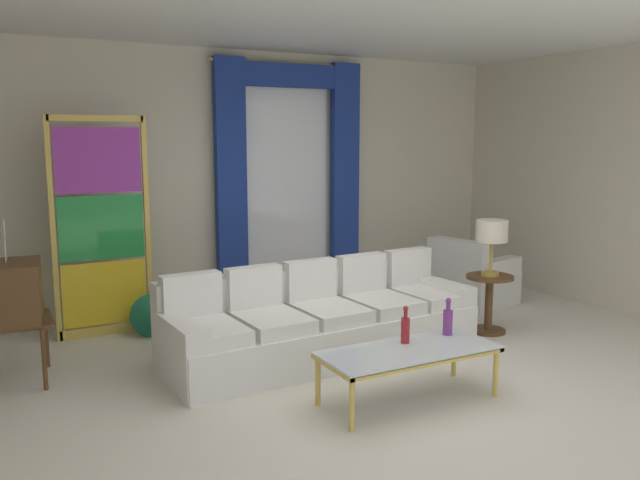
{
  "coord_description": "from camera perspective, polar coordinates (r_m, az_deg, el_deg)",
  "views": [
    {
      "loc": [
        -2.79,
        -4.3,
        1.98
      ],
      "look_at": [
        -0.03,
        0.9,
        1.05
      ],
      "focal_mm": 36.31,
      "sensor_mm": 36.0,
      "label": 1
    }
  ],
  "objects": [
    {
      "name": "coffee_table",
      "position": [
        4.99,
        7.83,
        -9.88
      ],
      "size": [
        1.37,
        0.58,
        0.41
      ],
      "color": "silver",
      "rests_on": "ground"
    },
    {
      "name": "round_side_table",
      "position": [
        6.87,
        14.67,
        -5.0
      ],
      "size": [
        0.48,
        0.48,
        0.59
      ],
      "color": "brown",
      "rests_on": "ground"
    },
    {
      "name": "couch_white_long",
      "position": [
        5.99,
        -0.05,
        -7.27
      ],
      "size": [
        2.96,
        1.08,
        0.86
      ],
      "color": "white",
      "rests_on": "ground"
    },
    {
      "name": "ceiling_slab",
      "position": [
        5.91,
        0.74,
        19.11
      ],
      "size": [
        8.0,
        7.6,
        0.04
      ],
      "primitive_type": "cube",
      "color": "white"
    },
    {
      "name": "armchair_white",
      "position": [
        8.02,
        13.14,
        -3.44
      ],
      "size": [
        0.97,
        0.96,
        0.8
      ],
      "color": "white",
      "rests_on": "ground"
    },
    {
      "name": "table_lamp_brass",
      "position": [
        6.74,
        14.9,
        0.56
      ],
      "size": [
        0.32,
        0.32,
        0.57
      ],
      "color": "#B29338",
      "rests_on": "round_side_table"
    },
    {
      "name": "peacock_figurine",
      "position": [
        6.69,
        -14.4,
        -6.57
      ],
      "size": [
        0.44,
        0.6,
        0.5
      ],
      "color": "beige",
      "rests_on": "ground"
    },
    {
      "name": "wall_rear",
      "position": [
        7.89,
        -7.22,
        5.42
      ],
      "size": [
        8.0,
        0.12,
        3.0
      ],
      "primitive_type": "cube",
      "color": "beige",
      "rests_on": "ground"
    },
    {
      "name": "vintage_tv",
      "position": [
        5.79,
        -25.74,
        -4.41
      ],
      "size": [
        0.62,
        0.65,
        1.35
      ],
      "color": "brown",
      "rests_on": "ground"
    },
    {
      "name": "bottle_blue_decanter",
      "position": [
        5.08,
        7.53,
        -7.72
      ],
      "size": [
        0.07,
        0.07,
        0.29
      ],
      "color": "maroon",
      "rests_on": "coffee_table"
    },
    {
      "name": "curtained_window",
      "position": [
        7.96,
        -2.68,
        7.25
      ],
      "size": [
        2.0,
        0.17,
        2.7
      ],
      "color": "white",
      "rests_on": "ground"
    },
    {
      "name": "wall_right",
      "position": [
        8.11,
        24.86,
        4.76
      ],
      "size": [
        0.12,
        7.0,
        3.0
      ],
      "primitive_type": "cube",
      "color": "beige",
      "rests_on": "ground"
    },
    {
      "name": "stained_glass_divider",
      "position": [
        6.78,
        -18.68,
        0.68
      ],
      "size": [
        0.95,
        0.05,
        2.2
      ],
      "color": "gold",
      "rests_on": "ground"
    },
    {
      "name": "bottle_crystal_tall",
      "position": [
        5.34,
        11.2,
        -6.94
      ],
      "size": [
        0.08,
        0.08,
        0.3
      ],
      "color": "#753384",
      "rests_on": "coffee_table"
    },
    {
      "name": "ground_plane",
      "position": [
        5.5,
        4.76,
        -12.18
      ],
      "size": [
        16.0,
        16.0,
        0.0
      ],
      "primitive_type": "plane",
      "color": "silver"
    }
  ]
}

